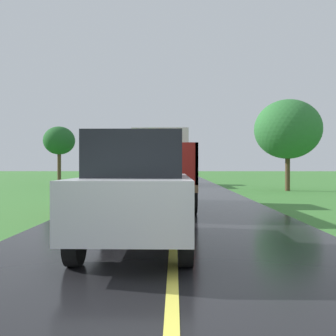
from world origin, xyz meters
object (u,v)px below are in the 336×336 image
banana_truck_far (168,166)px  roadside_tree_near_left (288,129)px  following_car (139,189)px  roadside_tree_mid_right (59,141)px  banana_truck_near (160,166)px

banana_truck_far → roadside_tree_near_left: bearing=-40.5°
banana_truck_far → following_car: size_ratio=1.42×
roadside_tree_mid_right → banana_truck_far: bearing=-1.0°
banana_truck_near → roadside_tree_mid_right: 17.19m
roadside_tree_near_left → roadside_tree_mid_right: size_ratio=1.19×
banana_truck_far → following_car: 21.54m
roadside_tree_mid_right → following_car: roadside_tree_mid_right is taller
banana_truck_near → following_car: size_ratio=1.42×
banana_truck_far → banana_truck_near: bearing=-90.2°
banana_truck_near → following_car: banana_truck_near is taller
banana_truck_near → roadside_tree_mid_right: size_ratio=1.28×
banana_truck_near → banana_truck_far: size_ratio=1.00×
banana_truck_far → following_car: (-0.13, -21.53, -0.40)m
roadside_tree_near_left → banana_truck_far: bearing=139.5°
banana_truck_near → roadside_tree_near_left: bearing=49.9°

